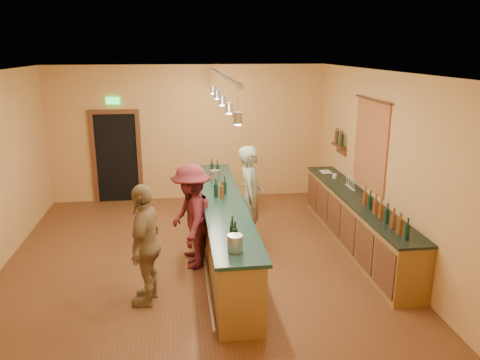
{
  "coord_description": "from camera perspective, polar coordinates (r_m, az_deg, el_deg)",
  "views": [
    {
      "loc": [
        -0.23,
        -7.58,
        3.56
      ],
      "look_at": [
        0.8,
        0.2,
        1.34
      ],
      "focal_mm": 35.0,
      "sensor_mm": 36.0,
      "label": 1
    }
  ],
  "objects": [
    {
      "name": "floor",
      "position": [
        8.38,
        -5.34,
        -9.43
      ],
      "size": [
        7.0,
        7.0,
        0.0
      ],
      "primitive_type": "plane",
      "color": "brown",
      "rests_on": "ground"
    },
    {
      "name": "ceiling",
      "position": [
        7.59,
        -5.97,
        12.99
      ],
      "size": [
        6.5,
        7.0,
        0.02
      ],
      "primitive_type": "cube",
      "color": "silver",
      "rests_on": "wall_back"
    },
    {
      "name": "wall_back",
      "position": [
        11.25,
        -6.3,
        5.67
      ],
      "size": [
        6.5,
        0.02,
        3.2
      ],
      "primitive_type": "cube",
      "color": "#D89D51",
      "rests_on": "floor"
    },
    {
      "name": "wall_front",
      "position": [
        4.53,
        -3.99,
        -9.89
      ],
      "size": [
        6.5,
        0.02,
        3.2
      ],
      "primitive_type": "cube",
      "color": "#D89D51",
      "rests_on": "floor"
    },
    {
      "name": "wall_right",
      "position": [
        8.57,
        16.64,
        1.89
      ],
      "size": [
        0.02,
        7.0,
        3.2
      ],
      "primitive_type": "cube",
      "color": "#D89D51",
      "rests_on": "floor"
    },
    {
      "name": "doorway",
      "position": [
        11.41,
        -14.79,
        2.95
      ],
      "size": [
        1.15,
        0.09,
        2.48
      ],
      "color": "black",
      "rests_on": "wall_back"
    },
    {
      "name": "tapestry",
      "position": [
        8.86,
        15.62,
        4.08
      ],
      "size": [
        0.03,
        1.4,
        1.6
      ],
      "primitive_type": "cube",
      "color": "maroon",
      "rests_on": "wall_right"
    },
    {
      "name": "bottle_shelf",
      "position": [
        10.25,
        12.01,
        4.79
      ],
      "size": [
        0.17,
        0.55,
        0.54
      ],
      "color": "#542819",
      "rests_on": "wall_right"
    },
    {
      "name": "back_counter",
      "position": [
        8.94,
        13.97,
        -4.82
      ],
      "size": [
        0.6,
        4.55,
        1.27
      ],
      "color": "brown",
      "rests_on": "floor"
    },
    {
      "name": "tasting_bar",
      "position": [
        8.16,
        -2.04,
        -5.43
      ],
      "size": [
        0.73,
        5.1,
        1.38
      ],
      "color": "brown",
      "rests_on": "floor"
    },
    {
      "name": "pendant_track",
      "position": [
        7.63,
        -2.2,
        11.44
      ],
      "size": [
        0.11,
        4.6,
        0.5
      ],
      "color": "silver",
      "rests_on": "ceiling"
    },
    {
      "name": "bartender",
      "position": [
        8.55,
        1.32,
        -2.04
      ],
      "size": [
        0.6,
        0.77,
        1.88
      ],
      "primitive_type": "imported",
      "rotation": [
        0.0,
        0.0,
        1.33
      ],
      "color": "gray",
      "rests_on": "floor"
    },
    {
      "name": "customer_a",
      "position": [
        7.82,
        -5.88,
        -4.92
      ],
      "size": [
        0.73,
        0.87,
        1.61
      ],
      "primitive_type": "imported",
      "rotation": [
        0.0,
        0.0,
        -1.4
      ],
      "color": "#59191E",
      "rests_on": "floor"
    },
    {
      "name": "customer_b",
      "position": [
        6.79,
        -11.44,
        -7.71
      ],
      "size": [
        0.64,
        1.11,
        1.78
      ],
      "primitive_type": "imported",
      "rotation": [
        0.0,
        0.0,
        -1.78
      ],
      "color": "#997A51",
      "rests_on": "floor"
    },
    {
      "name": "customer_c",
      "position": [
        7.79,
        -5.9,
        -4.41
      ],
      "size": [
        0.7,
        1.16,
        1.76
      ],
      "primitive_type": "imported",
      "rotation": [
        0.0,
        0.0,
        -1.61
      ],
      "color": "#59191E",
      "rests_on": "floor"
    },
    {
      "name": "bar_stool",
      "position": [
        10.35,
        1.13,
        -1.22
      ],
      "size": [
        0.33,
        0.33,
        0.68
      ],
      "rotation": [
        0.0,
        0.0,
        0.41
      ],
      "color": "#9B7C46",
      "rests_on": "floor"
    }
  ]
}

